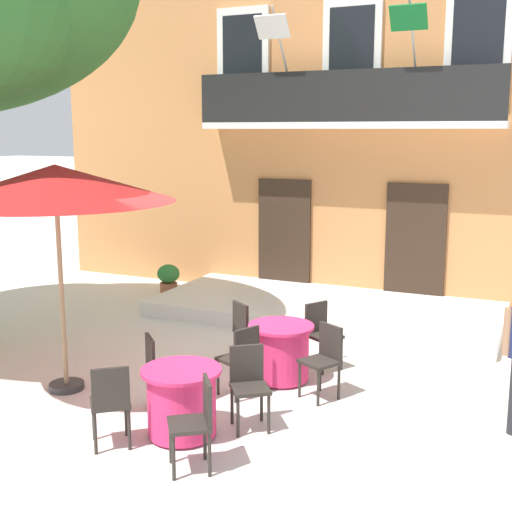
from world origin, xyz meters
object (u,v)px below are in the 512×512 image
Objects in this scene: cafe_chair_near_tree_1 at (197,418)px; ground_planter_left at (169,278)px; cafe_chair_middle_3 at (247,328)px; cafe_umbrella at (55,184)px; cafe_chair_near_tree_3 at (159,367)px; cafe_chair_middle_1 at (324,356)px; cafe_table_near_tree at (182,401)px; cafe_chair_middle_0 at (241,356)px; cafe_chair_near_tree_0 at (110,400)px; cafe_table_middle at (281,352)px; cafe_chair_middle_2 at (321,331)px; cafe_chair_near_tree_2 at (249,381)px.

cafe_chair_near_tree_1 reaches higher than ground_planter_left.
cafe_umbrella reaches higher than cafe_chair_middle_3.
cafe_chair_middle_1 is at bearing 35.48° from cafe_chair_near_tree_3.
cafe_chair_middle_0 is (0.12, 1.22, 0.14)m from cafe_table_near_tree.
cafe_chair_near_tree_1 is at bearing -0.99° from cafe_chair_near_tree_0.
cafe_chair_middle_0 is at bearing 46.55° from cafe_chair_near_tree_3.
cafe_chair_near_tree_3 is 1.00× the size of cafe_chair_middle_3.
cafe_chair_middle_1 is (0.93, 0.42, 0.00)m from cafe_chair_middle_0.
cafe_chair_near_tree_3 is 1.05× the size of cafe_table_middle.
cafe_chair_middle_2 is at bearing 18.09° from cafe_chair_middle_3.
cafe_chair_middle_0 is at bearing 17.71° from cafe_umbrella.
cafe_umbrella is at bearing 179.44° from cafe_chair_near_tree_2.
cafe_chair_near_tree_0 is at bearing -109.50° from cafe_table_middle.
cafe_table_middle is at bearing -29.01° from cafe_chair_middle_3.
cafe_chair_near_tree_2 is 3.31m from cafe_umbrella.
cafe_table_middle is at bearing -114.82° from cafe_chair_middle_2.
cafe_chair_near_tree_0 and cafe_chair_middle_3 have the same top height.
cafe_chair_near_tree_0 is 1.00× the size of cafe_chair_near_tree_2.
cafe_chair_near_tree_3 is (-0.06, 1.02, 0.00)m from cafe_chair_near_tree_0.
cafe_chair_middle_2 is (0.67, 2.62, 0.14)m from cafe_table_near_tree.
cafe_chair_near_tree_3 reaches higher than cafe_table_middle.
cafe_chair_near_tree_1 is 1.00× the size of cafe_chair_middle_2.
cafe_table_middle reaches higher than ground_planter_left.
cafe_chair_near_tree_3 is 5.66m from ground_planter_left.
cafe_chair_near_tree_1 is 3.45m from cafe_umbrella.
cafe_chair_near_tree_0 is at bearing -135.45° from cafe_chair_near_tree_2.
cafe_chair_middle_2 is 1.00× the size of cafe_chair_middle_3.
cafe_chair_middle_2 is at bearing 59.65° from cafe_chair_near_tree_3.
ground_planter_left is (-3.96, 5.91, -0.19)m from cafe_chair_near_tree_1.
ground_planter_left is (-3.58, 4.13, -0.19)m from cafe_chair_middle_0.
cafe_table_near_tree is 1.24m from cafe_chair_middle_0.
ground_planter_left is at bearing 136.03° from cafe_chair_middle_3.
cafe_chair_middle_1 and cafe_chair_middle_2 have the same top height.
cafe_chair_near_tree_2 is at bearing -64.53° from cafe_chair_middle_3.
cafe_umbrella is at bearing -162.29° from cafe_chair_middle_0.
cafe_chair_near_tree_0 and cafe_chair_middle_0 have the same top height.
cafe_chair_middle_0 is 0.31× the size of cafe_umbrella.
cafe_table_near_tree is at bearing -57.13° from ground_planter_left.
cafe_chair_near_tree_2 is at bearing -58.85° from cafe_chair_middle_0.
cafe_chair_near_tree_0 reaches higher than cafe_table_near_tree.
cafe_chair_near_tree_3 is 1.02m from cafe_chair_middle_0.
cafe_chair_middle_0 is at bearing -49.05° from ground_planter_left.
cafe_chair_middle_0 and cafe_chair_middle_3 have the same top height.
cafe_chair_middle_1 reaches higher than cafe_table_middle.
cafe_chair_near_tree_3 reaches higher than ground_planter_left.
cafe_chair_near_tree_2 is 1.00× the size of cafe_chair_near_tree_3.
cafe_chair_middle_3 is 0.31× the size of cafe_umbrella.
cafe_chair_near_tree_2 is (1.07, 1.06, 0.00)m from cafe_chair_near_tree_0.
cafe_chair_near_tree_1 is 1.05× the size of cafe_table_middle.
cafe_table_middle is 0.95× the size of cafe_chair_middle_2.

